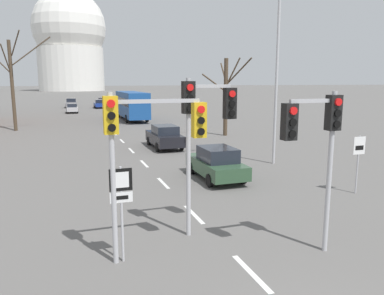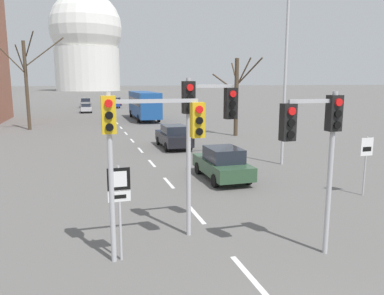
# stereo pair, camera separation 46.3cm
# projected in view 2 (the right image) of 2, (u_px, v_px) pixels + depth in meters

# --- Properties ---
(lane_stripe_0) EXTENTS (0.16, 2.00, 0.01)m
(lane_stripe_0) POSITION_uv_depth(u_px,v_px,m) (248.00, 274.00, 9.47)
(lane_stripe_0) COLOR silver
(lane_stripe_0) RESTS_ON ground_plane
(lane_stripe_1) EXTENTS (0.16, 2.00, 0.01)m
(lane_stripe_1) POSITION_uv_depth(u_px,v_px,m) (196.00, 214.00, 13.72)
(lane_stripe_1) COLOR silver
(lane_stripe_1) RESTS_ON ground_plane
(lane_stripe_2) EXTENTS (0.16, 2.00, 0.01)m
(lane_stripe_2) POSITION_uv_depth(u_px,v_px,m) (169.00, 183.00, 17.97)
(lane_stripe_2) COLOR silver
(lane_stripe_2) RESTS_ON ground_plane
(lane_stripe_3) EXTENTS (0.16, 2.00, 0.01)m
(lane_stripe_3) POSITION_uv_depth(u_px,v_px,m) (152.00, 163.00, 22.22)
(lane_stripe_3) COLOR silver
(lane_stripe_3) RESTS_ON ground_plane
(lane_stripe_4) EXTENTS (0.16, 2.00, 0.01)m
(lane_stripe_4) POSITION_uv_depth(u_px,v_px,m) (140.00, 150.00, 26.47)
(lane_stripe_4) COLOR silver
(lane_stripe_4) RESTS_ON ground_plane
(lane_stripe_5) EXTENTS (0.16, 2.00, 0.01)m
(lane_stripe_5) POSITION_uv_depth(u_px,v_px,m) (132.00, 141.00, 30.72)
(lane_stripe_5) COLOR silver
(lane_stripe_5) RESTS_ON ground_plane
(lane_stripe_6) EXTENTS (0.16, 2.00, 0.01)m
(lane_stripe_6) POSITION_uv_depth(u_px,v_px,m) (126.00, 133.00, 34.97)
(lane_stripe_6) COLOR silver
(lane_stripe_6) RESTS_ON ground_plane
(lane_stripe_7) EXTENTS (0.16, 2.00, 0.01)m
(lane_stripe_7) POSITION_uv_depth(u_px,v_px,m) (121.00, 128.00, 39.23)
(lane_stripe_7) COLOR silver
(lane_stripe_7) RESTS_ON ground_plane
(lane_stripe_8) EXTENTS (0.16, 2.00, 0.01)m
(lane_stripe_8) POSITION_uv_depth(u_px,v_px,m) (117.00, 123.00, 43.48)
(lane_stripe_8) COLOR silver
(lane_stripe_8) RESTS_ON ground_plane
(traffic_signal_near_left) EXTENTS (2.72, 0.34, 4.56)m
(traffic_signal_near_left) POSITION_uv_depth(u_px,v_px,m) (143.00, 134.00, 9.79)
(traffic_signal_near_left) COLOR #B2B2B7
(traffic_signal_near_left) RESTS_ON ground_plane
(traffic_signal_near_right) EXTENTS (1.73, 0.34, 4.56)m
(traffic_signal_near_right) POSITION_uv_depth(u_px,v_px,m) (317.00, 134.00, 9.91)
(traffic_signal_near_right) COLOR #B2B2B7
(traffic_signal_near_right) RESTS_ON ground_plane
(traffic_signal_centre_tall) EXTENTS (1.72, 0.34, 4.92)m
(traffic_signal_centre_tall) POSITION_uv_depth(u_px,v_px,m) (203.00, 118.00, 11.38)
(traffic_signal_centre_tall) COLOR #B2B2B7
(traffic_signal_centre_tall) RESTS_ON ground_plane
(route_sign_post) EXTENTS (0.60, 0.08, 2.64)m
(route_sign_post) POSITION_uv_depth(u_px,v_px,m) (119.00, 197.00, 9.92)
(route_sign_post) COLOR #B2B2B7
(route_sign_post) RESTS_ON ground_plane
(speed_limit_sign) EXTENTS (0.60, 0.08, 2.54)m
(speed_limit_sign) POSITION_uv_depth(u_px,v_px,m) (366.00, 156.00, 15.72)
(speed_limit_sign) COLOR #B2B2B7
(speed_limit_sign) RESTS_ON ground_plane
(street_lamp_right) EXTENTS (1.76, 0.36, 9.51)m
(street_lamp_right) POSITION_uv_depth(u_px,v_px,m) (281.00, 65.00, 20.93)
(street_lamp_right) COLOR #B2B2B7
(street_lamp_right) RESTS_ON ground_plane
(sedan_near_left) EXTENTS (1.68, 3.90, 1.45)m
(sedan_near_left) POSITION_uv_depth(u_px,v_px,m) (86.00, 108.00, 57.91)
(sedan_near_left) COLOR #B7B7BC
(sedan_near_left) RESTS_ON ground_plane
(sedan_near_right) EXTENTS (1.98, 4.24, 1.73)m
(sedan_near_right) POSITION_uv_depth(u_px,v_px,m) (86.00, 103.00, 69.47)
(sedan_near_right) COLOR slate
(sedan_near_right) RESTS_ON ground_plane
(sedan_mid_centre) EXTENTS (1.92, 4.59, 1.67)m
(sedan_mid_centre) POSITION_uv_depth(u_px,v_px,m) (174.00, 136.00, 27.33)
(sedan_mid_centre) COLOR black
(sedan_mid_centre) RESTS_ON ground_plane
(sedan_far_left) EXTENTS (1.88, 4.24, 1.62)m
(sedan_far_left) POSITION_uv_depth(u_px,v_px,m) (222.00, 163.00, 18.52)
(sedan_far_left) COLOR #2D4C33
(sedan_far_left) RESTS_ON ground_plane
(sedan_far_right) EXTENTS (1.96, 4.52, 1.57)m
(sedan_far_right) POSITION_uv_depth(u_px,v_px,m) (114.00, 103.00, 68.24)
(sedan_far_right) COLOR navy
(sedan_far_right) RESTS_ON ground_plane
(sedan_distant_centre) EXTENTS (1.79, 4.23, 1.64)m
(sedan_distant_centre) POSITION_uv_depth(u_px,v_px,m) (116.00, 101.00, 74.69)
(sedan_distant_centre) COLOR maroon
(sedan_distant_centre) RESTS_ON ground_plane
(city_bus) EXTENTS (2.66, 10.80, 3.48)m
(city_bus) POSITION_uv_depth(u_px,v_px,m) (144.00, 103.00, 47.00)
(city_bus) COLOR #19478C
(city_bus) RESTS_ON ground_plane
(bare_tree_left_near) EXTENTS (6.16, 2.66, 9.37)m
(bare_tree_left_near) POSITION_uv_depth(u_px,v_px,m) (27.00, 81.00, 36.65)
(bare_tree_left_near) COLOR #473828
(bare_tree_left_near) RESTS_ON ground_plane
(bare_tree_right_near) EXTENTS (3.35, 4.03, 6.83)m
(bare_tree_right_near) POSITION_uv_depth(u_px,v_px,m) (237.00, 93.00, 32.81)
(bare_tree_right_near) COLOR #473828
(bare_tree_right_near) RESTS_ON ground_plane
(capitol_dome) EXTENTS (35.30, 35.30, 49.85)m
(capitol_dome) POSITION_uv_depth(u_px,v_px,m) (87.00, 42.00, 187.05)
(capitol_dome) COLOR silver
(capitol_dome) RESTS_ON ground_plane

